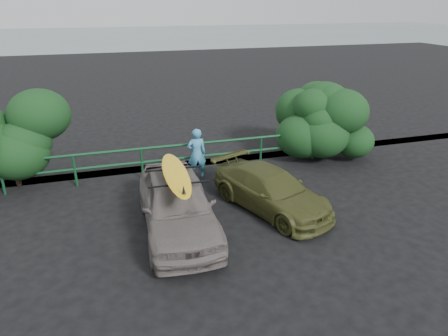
# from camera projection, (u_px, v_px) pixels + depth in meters

# --- Properties ---
(ground) EXTENTS (80.00, 80.00, 0.00)m
(ground) POSITION_uv_depth(u_px,v_px,m) (214.00, 264.00, 8.58)
(ground) COLOR black
(ocean) EXTENTS (200.00, 200.00, 0.00)m
(ocean) POSITION_uv_depth(u_px,v_px,m) (113.00, 38.00, 61.63)
(ocean) COLOR slate
(ocean) RESTS_ON ground
(guardrail) EXTENTS (14.00, 0.08, 1.04)m
(guardrail) POSITION_uv_depth(u_px,v_px,m) (174.00, 160.00, 12.80)
(guardrail) COLOR #154B28
(guardrail) RESTS_ON ground
(shrub_left) EXTENTS (3.20, 2.40, 2.55)m
(shrub_left) POSITION_uv_depth(u_px,v_px,m) (7.00, 148.00, 11.61)
(shrub_left) COLOR #173F1A
(shrub_left) RESTS_ON ground
(shrub_right) EXTENTS (3.20, 2.40, 2.40)m
(shrub_right) POSITION_uv_depth(u_px,v_px,m) (308.00, 123.00, 14.29)
(shrub_right) COLOR #173F1A
(shrub_right) RESTS_ON ground
(sedan) EXTENTS (1.80, 4.23, 1.43)m
(sedan) POSITION_uv_depth(u_px,v_px,m) (177.00, 204.00, 9.61)
(sedan) COLOR slate
(sedan) RESTS_ON ground
(olive_vehicle) EXTENTS (2.79, 4.04, 1.09)m
(olive_vehicle) POSITION_uv_depth(u_px,v_px,m) (271.00, 190.00, 10.71)
(olive_vehicle) COLOR #454920
(olive_vehicle) RESTS_ON ground
(man) EXTENTS (0.60, 0.40, 1.62)m
(man) POSITION_uv_depth(u_px,v_px,m) (197.00, 154.00, 12.51)
(man) COLOR #439ACA
(man) RESTS_ON ground
(roof_rack) EXTENTS (1.40, 1.00, 0.05)m
(roof_rack) POSITION_uv_depth(u_px,v_px,m) (176.00, 176.00, 9.32)
(roof_rack) COLOR black
(roof_rack) RESTS_ON sedan
(surfboard) EXTENTS (0.64, 2.75, 0.08)m
(surfboard) POSITION_uv_depth(u_px,v_px,m) (176.00, 174.00, 9.30)
(surfboard) COLOR yellow
(surfboard) RESTS_ON roof_rack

